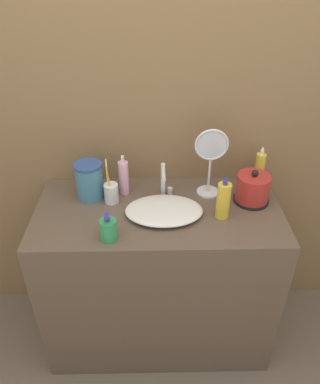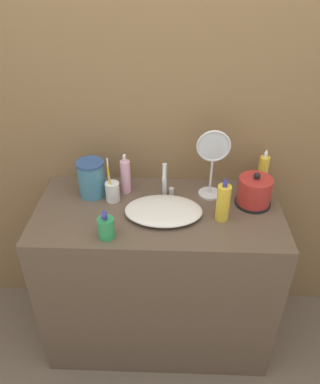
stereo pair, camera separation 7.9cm
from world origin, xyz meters
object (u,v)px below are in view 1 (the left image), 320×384
lotion_bottle (108,229)px  shampoo_bottle (124,178)px  mouthwash_bottle (259,169)px  faucet (164,180)px  vanity_mirror (211,158)px  electric_kettle (252,190)px  hand_cream_bottle (223,200)px  water_pitcher (89,180)px  toothbrush_cup (111,193)px

lotion_bottle → shampoo_bottle: bearing=82.6°
shampoo_bottle → mouthwash_bottle: mouthwash_bottle is taller
faucet → vanity_mirror: 0.24m
faucet → shampoo_bottle: 0.20m
electric_kettle → hand_cream_bottle: bearing=-143.1°
water_pitcher → vanity_mirror: bearing=1.9°
toothbrush_cup → mouthwash_bottle: bearing=10.3°
lotion_bottle → hand_cream_bottle: size_ratio=0.60×
electric_kettle → shampoo_bottle: (-0.62, 0.08, 0.02)m
mouthwash_bottle → toothbrush_cup: bearing=-169.7°
faucet → lotion_bottle: bearing=-128.2°
electric_kettle → toothbrush_cup: 0.67m
toothbrush_cup → water_pitcher: bearing=155.9°
mouthwash_bottle → water_pitcher: size_ratio=1.22×
faucet → hand_cream_bottle: (0.26, -0.16, -0.01)m
mouthwash_bottle → vanity_mirror: size_ratio=0.64×
lotion_bottle → hand_cream_bottle: bearing=16.1°
toothbrush_cup → mouthwash_bottle: toothbrush_cup is taller
shampoo_bottle → water_pitcher: (-0.16, -0.03, 0.00)m
toothbrush_cup → lotion_bottle: 0.27m
shampoo_bottle → mouthwash_bottle: 0.68m
mouthwash_bottle → shampoo_bottle: bearing=-175.1°
lotion_bottle → water_pitcher: 0.34m
hand_cream_bottle → water_pitcher: (-0.62, 0.17, 0.00)m
lotion_bottle → vanity_mirror: vanity_mirror is taller
hand_cream_bottle → vanity_mirror: 0.22m
toothbrush_cup → lotion_bottle: size_ratio=1.74×
electric_kettle → vanity_mirror: 0.25m
lotion_bottle → water_pitcher: water_pitcher is taller
toothbrush_cup → hand_cream_bottle: 0.53m
toothbrush_cup → vanity_mirror: 0.50m
lotion_bottle → mouthwash_bottle: (0.72, 0.40, 0.04)m
toothbrush_cup → water_pitcher: size_ratio=1.25×
shampoo_bottle → toothbrush_cup: bearing=-127.4°
lotion_bottle → water_pitcher: size_ratio=0.72×
electric_kettle → vanity_mirror: size_ratio=0.50×
lotion_bottle → shampoo_bottle: 0.35m
vanity_mirror → water_pitcher: bearing=-178.1°
vanity_mirror → lotion_bottle: bearing=-143.7°
shampoo_bottle → water_pitcher: shampoo_bottle is taller
electric_kettle → hand_cream_bottle: (-0.16, -0.12, 0.03)m
lotion_bottle → mouthwash_bottle: bearing=29.2°
faucet → lotion_bottle: size_ratio=1.34×
electric_kettle → lotion_bottle: (-0.66, -0.26, -0.01)m
mouthwash_bottle → vanity_mirror: bearing=-165.7°
electric_kettle → water_pitcher: bearing=176.0°
mouthwash_bottle → vanity_mirror: vanity_mirror is taller
shampoo_bottle → water_pitcher: 0.17m
faucet → hand_cream_bottle: bearing=-32.3°
water_pitcher → lotion_bottle: bearing=-69.8°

